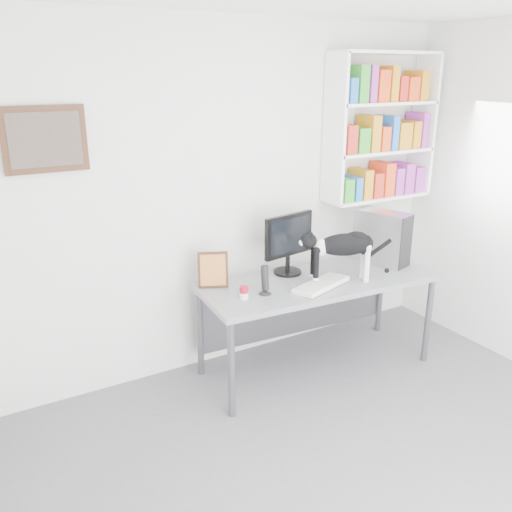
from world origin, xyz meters
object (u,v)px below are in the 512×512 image
Objects in this scene: bookshelf at (381,128)px; monitor at (288,244)px; desk at (317,324)px; speaker at (265,279)px; keyboard at (321,284)px; cat at (342,257)px; leaning_print at (213,269)px; pc_tower at (382,237)px; soup_can at (244,293)px.

monitor is (-1.03, -0.17, -0.83)m from bookshelf.
monitor is at bearing 125.31° from desk.
monitor is at bearing 46.00° from speaker.
cat is (0.19, 0.01, 0.18)m from keyboard.
desk is 3.76× the size of monitor.
pc_tower is at bearing 16.34° from leaning_print.
speaker is (-0.37, -0.27, -0.14)m from monitor.
bookshelf reaches higher than soup_can.
keyboard is at bearing -151.15° from bookshelf.
leaning_print is 3.01× the size of soup_can.
speaker is at bearing -162.57° from bookshelf.
keyboard is at bearing -114.89° from desk.
leaning_print reaches higher than desk.
cat is (-0.78, -0.53, -0.87)m from bookshelf.
pc_tower is (0.82, -0.17, -0.03)m from monitor.
bookshelf reaches higher than speaker.
soup_can is at bearing -171.96° from desk.
bookshelf is at bearing 10.69° from keyboard.
bookshelf is 1.91× the size of cat.
pc_tower is 1.20m from speaker.
speaker is at bearing 167.63° from pc_tower.
bookshelf is 1.33m from monitor.
soup_can is at bearing -162.94° from monitor.
monitor is 1.78× the size of leaning_print.
leaning_print is (-1.46, 0.21, -0.08)m from pc_tower.
speaker is 0.41m from leaning_print.
cat is (0.63, -0.09, 0.09)m from speaker.
bookshelf is 4.46× the size of leaning_print.
bookshelf is 2.56× the size of keyboard.
leaning_print is (-0.78, 0.27, 0.53)m from desk.
desk is 20.11× the size of soup_can.
soup_can reaches higher than keyboard.
pc_tower is 0.59m from cat.
bookshelf is 1.92m from leaning_print.
desk is (-0.90, -0.40, -1.46)m from bookshelf.
keyboard is at bearing -158.96° from cat.
keyboard is 2.16× the size of speaker.
leaning_print is at bearing -175.62° from bookshelf.
keyboard is 1.10× the size of pc_tower.
monitor is at bearing 21.04° from leaning_print.
bookshelf is at bearing 28.99° from leaning_print.
speaker is 0.19m from soup_can.
pc_tower is 1.97× the size of speaker.
leaning_print is at bearing 131.59° from keyboard.
bookshelf is at bearing 15.71° from soup_can.
pc_tower is 0.68× the size of cat.
soup_can is at bearing -169.34° from speaker.
desk is at bearing 150.45° from cat.
monitor reaches higher than cat.
speaker is at bearing -153.55° from monitor.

